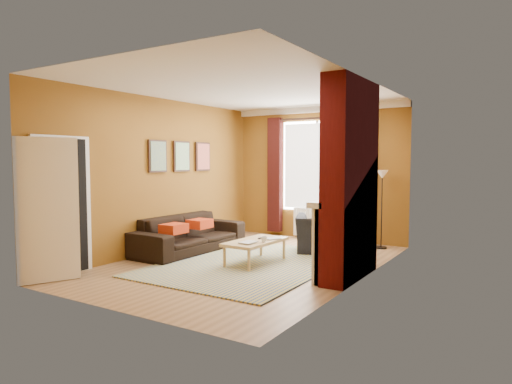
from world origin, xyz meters
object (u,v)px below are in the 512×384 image
Objects in this scene: coffee_table at (255,243)px; wicker_stool at (339,234)px; sofa at (190,234)px; floor_lamp at (382,187)px; armchair at (325,234)px.

coffee_table is 2.74× the size of wicker_stool.
sofa is at bearing -134.59° from wicker_stool.
floor_lamp is at bearing -51.81° from sofa.
sofa is 2.18× the size of armchair.
sofa is at bearing -143.24° from floor_lamp.
sofa is 1.94× the size of coffee_table.
armchair reaches higher than coffee_table.
sofa reaches higher than wicker_stool.
coffee_table is (1.54, -0.20, 0.01)m from sofa.
sofa is 1.55m from coffee_table.
sofa is 2.95m from wicker_stool.
floor_lamp is at bearing 62.24° from coffee_table.
sofa is at bearing 7.01° from armchair.
armchair is 2.44× the size of wicker_stool.
wicker_stool is at bearing -43.16° from sofa.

